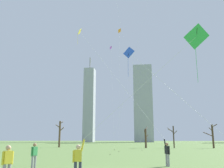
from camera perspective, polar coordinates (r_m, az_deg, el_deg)
name	(u,v)px	position (r m, az deg, el deg)	size (l,w,h in m)	color
kite_flyer_midfield_left_blue	(212,134)	(17.88, 21.82, -10.48)	(7.25, 2.32, 9.12)	black
kite_flyer_midfield_center_yellow	(145,122)	(20.37, 7.56, -8.59)	(10.02, 12.34, 16.23)	gray
kite_flyer_midfield_right_green	(115,122)	(12.69, 0.62, -8.56)	(7.42, 2.96, 8.66)	#33384C
bystander_strolling_midfield	(7,162)	(12.02, -22.71, -16.14)	(0.36, 0.43, 1.62)	gray
bystander_far_off_by_trees	(34,155)	(17.26, -17.28, -15.07)	(0.32, 0.47, 1.62)	gray
distant_kite_high_overhead_teal	(119,12)	(46.02, 1.52, 15.95)	(4.47, 2.51, 27.05)	teal
distant_kite_drifting_right_orange	(119,41)	(45.97, 1.71, 9.86)	(0.47, 5.19, 21.82)	orange
distant_kite_drifting_left_purple	(111,58)	(51.31, -0.19, 5.95)	(1.50, 5.39, 20.84)	purple
bare_tree_leftmost	(212,135)	(55.61, 21.87, -10.77)	(2.87, 2.00, 4.83)	#4C3828
bare_tree_rightmost	(60,133)	(58.08, -11.80, -10.93)	(2.00, 1.94, 5.75)	brown
bare_tree_center	(174,136)	(53.48, 13.81, -11.41)	(1.84, 1.93, 4.43)	#423326
bare_tree_right_of_center	(146,137)	(53.42, 7.67, -11.91)	(0.93, 2.33, 4.38)	#4C3828
skyline_mid_tower_left	(89,104)	(146.58, -5.17, -4.64)	(5.94, 7.14, 49.79)	#9EA3AD
skyline_tall_tower	(143,103)	(139.74, 7.10, -4.36)	(10.20, 8.85, 41.97)	#9EA3AD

